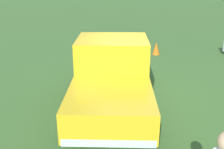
# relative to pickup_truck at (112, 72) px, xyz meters

# --- Properties ---
(ground_plane) EXTENTS (80.00, 80.00, 0.00)m
(ground_plane) POSITION_rel_pickup_truck_xyz_m (-0.54, 0.50, -0.92)
(ground_plane) COLOR #3D662D
(pickup_truck) EXTENTS (5.19, 3.27, 1.80)m
(pickup_truck) POSITION_rel_pickup_truck_xyz_m (0.00, 0.00, 0.00)
(pickup_truck) COLOR black
(pickup_truck) RESTS_ON ground_plane
(traffic_cone) EXTENTS (0.32, 0.32, 0.55)m
(traffic_cone) POSITION_rel_pickup_truck_xyz_m (-5.28, 0.17, -0.65)
(traffic_cone) COLOR orange
(traffic_cone) RESTS_ON ground_plane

